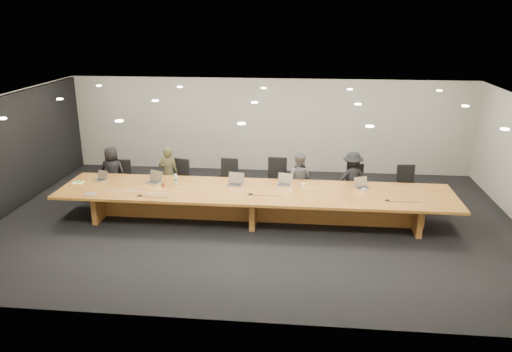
{
  "coord_description": "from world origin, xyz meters",
  "views": [
    {
      "loc": [
        1.12,
        -10.66,
        4.58
      ],
      "look_at": [
        0.0,
        0.3,
        1.0
      ],
      "focal_mm": 35.0,
      "sensor_mm": 36.0,
      "label": 1
    }
  ],
  "objects_px": {
    "chair_far_right": "(407,186)",
    "mic_right": "(387,200)",
    "laptop_d": "(284,180)",
    "mic_left": "(140,195)",
    "chair_right": "(357,186)",
    "conference_table": "(255,200)",
    "laptop_a": "(99,176)",
    "chair_left": "(178,180)",
    "person_c": "(299,179)",
    "person_b": "(168,173)",
    "mic_center": "(251,194)",
    "water_bottle": "(176,180)",
    "chair_mid_left": "(228,180)",
    "laptop_b": "(153,177)",
    "person_a": "(112,172)",
    "amber_mug": "(163,185)",
    "av_box": "(91,194)",
    "laptop_e": "(363,183)",
    "chair_mid_right": "(276,181)",
    "person_d": "(352,179)",
    "laptop_c": "(235,179)",
    "paper_cup_near": "(303,185)",
    "chair_far_left": "(121,179)",
    "paper_cup_far": "(364,190)"
  },
  "relations": [
    {
      "from": "chair_far_left",
      "to": "laptop_c",
      "type": "xyz_separation_m",
      "value": [
        3.12,
        -0.92,
        0.4
      ]
    },
    {
      "from": "conference_table",
      "to": "mic_right",
      "type": "relative_size",
      "value": 87.18
    },
    {
      "from": "chair_mid_left",
      "to": "laptop_c",
      "type": "xyz_separation_m",
      "value": [
        0.34,
        -1.04,
        0.36
      ]
    },
    {
      "from": "person_a",
      "to": "person_c",
      "type": "distance_m",
      "value": 4.84
    },
    {
      "from": "person_c",
      "to": "person_b",
      "type": "bearing_deg",
      "value": 17.07
    },
    {
      "from": "mic_left",
      "to": "mic_center",
      "type": "bearing_deg",
      "value": 7.97
    },
    {
      "from": "chair_far_right",
      "to": "laptop_b",
      "type": "bearing_deg",
      "value": -176.18
    },
    {
      "from": "chair_far_right",
      "to": "person_b",
      "type": "bearing_deg",
      "value": 175.05
    },
    {
      "from": "conference_table",
      "to": "amber_mug",
      "type": "distance_m",
      "value": 2.17
    },
    {
      "from": "laptop_a",
      "to": "laptop_b",
      "type": "xyz_separation_m",
      "value": [
        1.34,
        -0.05,
        0.03
      ]
    },
    {
      "from": "mic_left",
      "to": "mic_center",
      "type": "xyz_separation_m",
      "value": [
        2.43,
        0.34,
        -0.0
      ]
    },
    {
      "from": "amber_mug",
      "to": "av_box",
      "type": "distance_m",
      "value": 1.61
    },
    {
      "from": "person_d",
      "to": "laptop_c",
      "type": "distance_m",
      "value": 2.96
    },
    {
      "from": "chair_mid_right",
      "to": "person_d",
      "type": "relative_size",
      "value": 0.83
    },
    {
      "from": "chair_right",
      "to": "chair_far_right",
      "type": "height_order",
      "value": "chair_far_right"
    },
    {
      "from": "av_box",
      "to": "laptop_a",
      "type": "bearing_deg",
      "value": 94.86
    },
    {
      "from": "chair_far_right",
      "to": "mic_right",
      "type": "relative_size",
      "value": 10.11
    },
    {
      "from": "laptop_d",
      "to": "mic_left",
      "type": "relative_size",
      "value": 2.63
    },
    {
      "from": "person_d",
      "to": "mic_center",
      "type": "xyz_separation_m",
      "value": [
        -2.36,
        -1.51,
        0.07
      ]
    },
    {
      "from": "chair_left",
      "to": "water_bottle",
      "type": "xyz_separation_m",
      "value": [
        0.23,
        -1.03,
        0.35
      ]
    },
    {
      "from": "chair_left",
      "to": "laptop_e",
      "type": "height_order",
      "value": "chair_left"
    },
    {
      "from": "laptop_e",
      "to": "amber_mug",
      "type": "bearing_deg",
      "value": 161.72
    },
    {
      "from": "laptop_d",
      "to": "laptop_e",
      "type": "distance_m",
      "value": 1.82
    },
    {
      "from": "person_c",
      "to": "person_d",
      "type": "relative_size",
      "value": 0.97
    },
    {
      "from": "person_c",
      "to": "water_bottle",
      "type": "bearing_deg",
      "value": 36.65
    },
    {
      "from": "person_d",
      "to": "mic_right",
      "type": "bearing_deg",
      "value": 97.66
    },
    {
      "from": "person_b",
      "to": "laptop_d",
      "type": "distance_m",
      "value": 3.12
    },
    {
      "from": "person_c",
      "to": "laptop_e",
      "type": "bearing_deg",
      "value": 169.44
    },
    {
      "from": "chair_right",
      "to": "laptop_d",
      "type": "relative_size",
      "value": 2.99
    },
    {
      "from": "chair_left",
      "to": "person_b",
      "type": "xyz_separation_m",
      "value": [
        -0.24,
        -0.0,
        0.17
      ]
    },
    {
      "from": "chair_mid_left",
      "to": "chair_right",
      "type": "relative_size",
      "value": 1.03
    },
    {
      "from": "conference_table",
      "to": "laptop_a",
      "type": "height_order",
      "value": "laptop_a"
    },
    {
      "from": "person_a",
      "to": "laptop_b",
      "type": "xyz_separation_m",
      "value": [
        1.39,
        -0.99,
        0.22
      ]
    },
    {
      "from": "chair_left",
      "to": "chair_right",
      "type": "xyz_separation_m",
      "value": [
        4.55,
        0.02,
        -0.01
      ]
    },
    {
      "from": "paper_cup_near",
      "to": "water_bottle",
      "type": "bearing_deg",
      "value": -176.93
    },
    {
      "from": "laptop_b",
      "to": "laptop_c",
      "type": "bearing_deg",
      "value": 24.77
    },
    {
      "from": "person_b",
      "to": "paper_cup_far",
      "type": "relative_size",
      "value": 16.14
    },
    {
      "from": "chair_right",
      "to": "laptop_e",
      "type": "height_order",
      "value": "chair_right"
    },
    {
      "from": "laptop_a",
      "to": "laptop_c",
      "type": "distance_m",
      "value": 3.3
    },
    {
      "from": "chair_mid_left",
      "to": "person_b",
      "type": "xyz_separation_m",
      "value": [
        -1.51,
        -0.11,
        0.16
      ]
    },
    {
      "from": "conference_table",
      "to": "chair_right",
      "type": "height_order",
      "value": "chair_right"
    },
    {
      "from": "chair_left",
      "to": "chair_right",
      "type": "relative_size",
      "value": 1.02
    },
    {
      "from": "conference_table",
      "to": "chair_mid_left",
      "type": "xyz_separation_m",
      "value": [
        -0.84,
        1.35,
        0.01
      ]
    },
    {
      "from": "person_d",
      "to": "laptop_e",
      "type": "xyz_separation_m",
      "value": [
        0.17,
        -0.84,
        0.18
      ]
    },
    {
      "from": "laptop_e",
      "to": "mic_left",
      "type": "relative_size",
      "value": 2.45
    },
    {
      "from": "person_c",
      "to": "mic_right",
      "type": "xyz_separation_m",
      "value": [
        1.94,
        -1.55,
        0.09
      ]
    },
    {
      "from": "chair_mid_left",
      "to": "person_b",
      "type": "height_order",
      "value": "person_b"
    },
    {
      "from": "person_b",
      "to": "amber_mug",
      "type": "height_order",
      "value": "person_b"
    },
    {
      "from": "water_bottle",
      "to": "mic_center",
      "type": "distance_m",
      "value": 1.89
    },
    {
      "from": "conference_table",
      "to": "chair_mid_right",
      "type": "height_order",
      "value": "chair_mid_right"
    }
  ]
}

